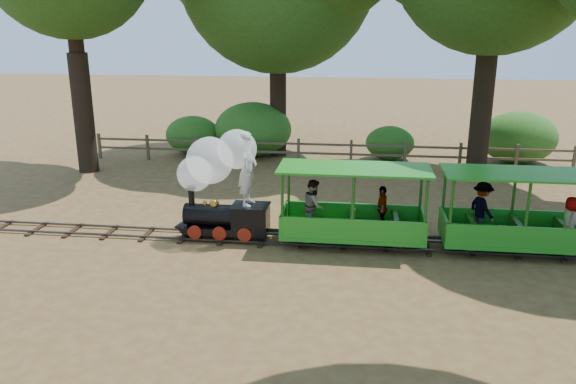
# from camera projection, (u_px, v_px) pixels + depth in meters

# --- Properties ---
(ground) EXTENTS (90.00, 90.00, 0.00)m
(ground) POSITION_uv_depth(u_px,v_px,m) (303.00, 243.00, 13.83)
(ground) COLOR olive
(ground) RESTS_ON ground
(track) EXTENTS (22.00, 1.00, 0.10)m
(track) POSITION_uv_depth(u_px,v_px,m) (303.00, 240.00, 13.81)
(track) COLOR #3F3D3A
(track) RESTS_ON ground
(locomotive) EXTENTS (2.44, 1.15, 2.81)m
(locomotive) POSITION_uv_depth(u_px,v_px,m) (220.00, 176.00, 13.68)
(locomotive) COLOR black
(locomotive) RESTS_ON ground
(carriage_front) EXTENTS (3.56, 1.46, 1.85)m
(carriage_front) POSITION_uv_depth(u_px,v_px,m) (348.00, 214.00, 13.46)
(carriage_front) COLOR #249520
(carriage_front) RESTS_ON track
(carriage_rear) EXTENTS (3.56, 1.46, 1.85)m
(carriage_rear) POSITION_uv_depth(u_px,v_px,m) (515.00, 220.00, 13.01)
(carriage_rear) COLOR #249520
(carriage_rear) RESTS_ON track
(fence) EXTENTS (18.10, 0.10, 1.00)m
(fence) POSITION_uv_depth(u_px,v_px,m) (325.00, 150.00, 21.26)
(fence) COLOR brown
(fence) RESTS_ON ground
(shrub_west) EXTENTS (2.27, 1.74, 1.57)m
(shrub_west) POSITION_uv_depth(u_px,v_px,m) (193.00, 135.00, 23.12)
(shrub_west) COLOR #2D6B1E
(shrub_west) RESTS_ON ground
(shrub_mid_w) EXTENTS (3.14, 2.42, 2.18)m
(shrub_mid_w) POSITION_uv_depth(u_px,v_px,m) (253.00, 129.00, 22.72)
(shrub_mid_w) COLOR #2D6B1E
(shrub_mid_w) RESTS_ON ground
(shrub_mid_e) EXTENTS (1.93, 1.48, 1.33)m
(shrub_mid_e) POSITION_uv_depth(u_px,v_px,m) (390.00, 143.00, 22.16)
(shrub_mid_e) COLOR #2D6B1E
(shrub_mid_e) RESTS_ON ground
(shrub_east) EXTENTS (2.89, 2.22, 2.00)m
(shrub_east) POSITION_uv_depth(u_px,v_px,m) (518.00, 138.00, 21.47)
(shrub_east) COLOR #2D6B1E
(shrub_east) RESTS_ON ground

